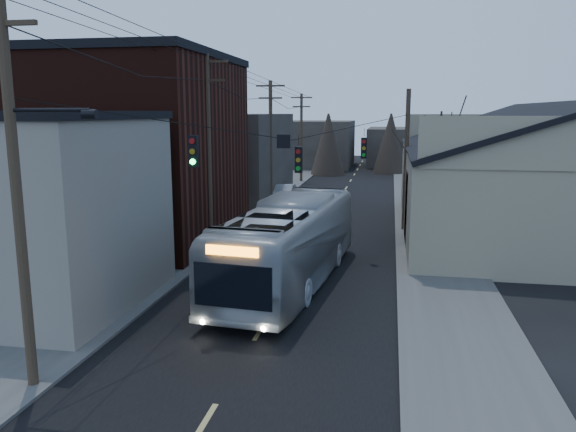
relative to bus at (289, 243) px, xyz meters
The scene contains 13 objects.
road_surface 17.01m from the bus, 90.15° to the left, with size 9.00×110.00×0.02m, color black.
sidewalk_left 18.22m from the bus, 111.14° to the left, with size 4.00×110.00×0.12m, color #474744.
sidewalk_right 18.19m from the bus, 69.12° to the left, with size 4.00×110.00×0.12m, color #474744.
building_clapboard 10.07m from the bus, 155.72° to the right, with size 8.00×8.00×7.00m, color gray.
building_brick 12.62m from the bus, 145.43° to the left, with size 10.00×12.00×10.00m, color black.
building_left_far 24.89m from the bus, 112.61° to the left, with size 9.00×14.00×7.00m, color #302C26.
warehouse 17.63m from the bus, 42.62° to the left, with size 16.16×20.60×7.73m.
building_far_left 52.29m from the bus, 96.64° to the left, with size 10.00×12.00×6.00m, color #302C26.
building_far_right 57.35m from the bus, 83.03° to the left, with size 12.00×14.00×5.00m, color #302C26.
bare_tree 9.64m from the bus, 46.99° to the left, with size 0.40×0.40×7.20m, color black.
utility_lines 11.93m from the bus, 105.93° to the left, with size 11.24×45.28×10.50m.
bus is the anchor object (origin of this frame).
parked_car 22.24m from the bus, 101.28° to the left, with size 1.45×4.16×1.37m, color #A9ADB1.
Camera 1 is at (4.07, -9.30, 7.16)m, focal length 35.00 mm.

